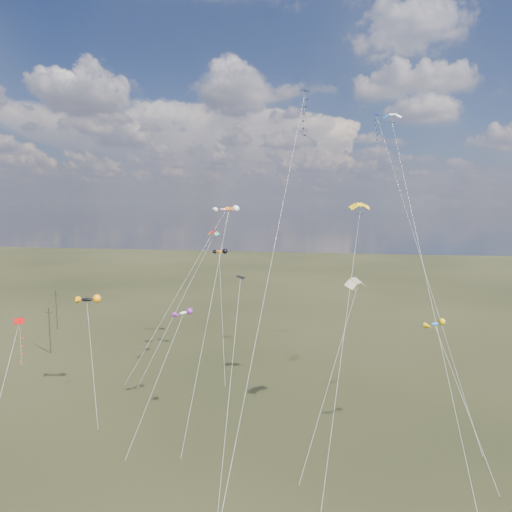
% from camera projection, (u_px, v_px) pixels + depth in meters
% --- Properties ---
extents(ground, '(400.00, 400.00, 0.00)m').
position_uv_depth(ground, '(222.00, 480.00, 42.49)').
color(ground, black).
rests_on(ground, ground).
extents(utility_pole_near, '(1.40, 0.20, 8.00)m').
position_uv_depth(utility_pole_near, '(50.00, 330.00, 77.93)').
color(utility_pole_near, black).
rests_on(utility_pole_near, ground).
extents(utility_pole_far, '(1.40, 0.20, 8.00)m').
position_uv_depth(utility_pole_far, '(56.00, 310.00, 93.01)').
color(utility_pole_far, black).
rests_on(utility_pole_far, ground).
extents(diamond_black_high, '(5.13, 25.71, 38.62)m').
position_uv_depth(diamond_black_high, '(300.00, 135.00, 50.82)').
color(diamond_black_high, black).
rests_on(diamond_black_high, ground).
extents(diamond_navy_tall, '(9.66, 30.99, 39.97)m').
position_uv_depth(diamond_navy_tall, '(383.00, 149.00, 70.54)').
color(diamond_navy_tall, '#071244').
rests_on(diamond_navy_tall, ground).
extents(diamond_black_mid, '(0.95, 12.44, 18.27)m').
position_uv_depth(diamond_black_mid, '(235.00, 335.00, 44.04)').
color(diamond_black_mid, black).
rests_on(diamond_black_mid, ground).
extents(diamond_red_low, '(2.97, 11.17, 14.47)m').
position_uv_depth(diamond_red_low, '(19.00, 349.00, 44.27)').
color(diamond_red_low, '#AA0908').
rests_on(diamond_red_low, ground).
extents(diamond_orange_center, '(2.05, 16.21, 25.21)m').
position_uv_depth(diamond_orange_center, '(217.00, 271.00, 54.35)').
color(diamond_orange_center, '#C4550D').
rests_on(diamond_orange_center, ground).
extents(parafoil_yellow, '(4.90, 21.51, 26.13)m').
position_uv_depth(parafoil_yellow, '(360.00, 206.00, 54.17)').
color(parafoil_yellow, '#EBB709').
rests_on(parafoil_yellow, ground).
extents(parafoil_blue_white, '(5.67, 31.95, 37.98)m').
position_uv_depth(parafoil_blue_white, '(393.00, 117.00, 60.22)').
color(parafoil_blue_white, blue).
rests_on(parafoil_blue_white, ground).
extents(parafoil_striped, '(6.73, 13.90, 17.87)m').
position_uv_depth(parafoil_striped, '(356.00, 281.00, 50.53)').
color(parafoil_striped, '#F9BB07').
rests_on(parafoil_striped, ground).
extents(parafoil_tricolor, '(9.44, 11.00, 21.75)m').
position_uv_depth(parafoil_tricolor, '(212.00, 233.00, 69.38)').
color(parafoil_tricolor, '#EBAD0C').
rests_on(parafoil_tricolor, ground).
extents(novelty_black_orange, '(6.92, 8.79, 13.97)m').
position_uv_depth(novelty_black_orange, '(87.00, 300.00, 58.53)').
color(novelty_black_orange, black).
rests_on(novelty_black_orange, ground).
extents(novelty_orange_black, '(4.67, 10.89, 18.52)m').
position_uv_depth(novelty_orange_black, '(219.00, 252.00, 72.41)').
color(novelty_orange_black, orange).
rests_on(novelty_orange_black, ground).
extents(novelty_white_purple, '(3.54, 12.25, 13.07)m').
position_uv_depth(novelty_white_purple, '(183.00, 314.00, 54.34)').
color(novelty_white_purple, silver).
rests_on(novelty_white_purple, ground).
extents(novelty_redwhite_stripe, '(13.00, 17.32, 25.31)m').
position_uv_depth(novelty_redwhite_stripe, '(225.00, 210.00, 75.23)').
color(novelty_redwhite_stripe, red).
rests_on(novelty_redwhite_stripe, ground).
extents(novelty_blue_yellow, '(5.69, 8.77, 13.82)m').
position_uv_depth(novelty_blue_yellow, '(435.00, 325.00, 46.51)').
color(novelty_blue_yellow, blue).
rests_on(novelty_blue_yellow, ground).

